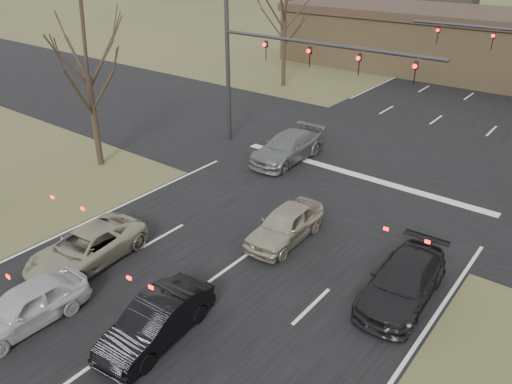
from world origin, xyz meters
TOP-DOWN VIEW (x-y plane):
  - ground at (0.00, 0.00)m, footprint 360.00×360.00m
  - road_cross at (0.00, 15.00)m, footprint 200.00×14.00m
  - mast_arm_near at (-5.23, 13.00)m, footprint 12.12×0.24m
  - tree_left_near at (-11.50, 6.00)m, footprint 5.10×5.10m
  - car_silver_suv at (-4.31, 0.09)m, footprint 2.57×4.81m
  - car_white_sedan at (-3.00, -3.00)m, footprint 1.63×3.88m
  - car_black_hatch at (0.64, -1.01)m, footprint 1.83×4.14m
  - car_charcoal_sedan at (5.60, 5.17)m, footprint 2.11×4.72m
  - car_grey_ahead at (-4.00, 12.50)m, footprint 2.05×5.03m
  - car_silver_ahead at (0.50, 5.83)m, footprint 1.77×4.09m

SIDE VIEW (x-z plane):
  - ground at x=0.00m, z-range 0.00..0.00m
  - road_cross at x=0.00m, z-range 0.00..0.03m
  - car_silver_suv at x=-4.31m, z-range 0.00..1.29m
  - car_white_sedan at x=-3.00m, z-range 0.00..1.31m
  - car_black_hatch at x=0.64m, z-range 0.00..1.32m
  - car_charcoal_sedan at x=5.60m, z-range 0.00..1.34m
  - car_silver_ahead at x=0.50m, z-range 0.00..1.38m
  - car_grey_ahead at x=-4.00m, z-range 0.00..1.46m
  - mast_arm_near at x=-5.23m, z-range 1.07..9.07m
  - tree_left_near at x=-11.50m, z-range 2.32..10.82m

